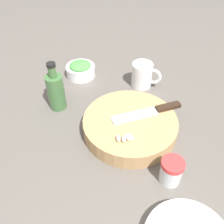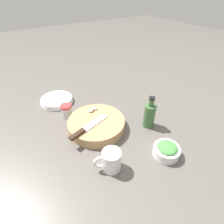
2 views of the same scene
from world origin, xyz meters
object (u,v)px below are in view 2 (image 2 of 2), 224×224
spice_jar (67,111)px  oil_bottle (149,115)px  cutting_board (96,124)px  plate_stack (57,100)px  garlic_cloves (92,110)px  coffee_mug (111,160)px  herb_bowl (167,150)px  chef_knife (87,128)px

spice_jar → oil_bottle: size_ratio=0.42×
cutting_board → plate_stack: 0.35m
garlic_cloves → coffee_mug: bearing=-15.3°
cutting_board → herb_bowl: size_ratio=2.48×
herb_bowl → oil_bottle: bearing=160.5°
garlic_cloves → coffee_mug: coffee_mug is taller
cutting_board → chef_knife: 0.08m
garlic_cloves → plate_stack: bearing=-156.4°
cutting_board → plate_stack: cutting_board is taller
oil_bottle → spice_jar: bearing=-132.7°
herb_bowl → oil_bottle: oil_bottle is taller
garlic_cloves → herb_bowl: size_ratio=0.46×
chef_knife → garlic_cloves: size_ratio=4.20×
plate_stack → oil_bottle: 0.57m
garlic_cloves → plate_stack: (-0.26, -0.11, -0.04)m
cutting_board → garlic_cloves: 0.09m
chef_knife → oil_bottle: (0.10, 0.30, 0.01)m
coffee_mug → herb_bowl: bearing=72.8°
chef_knife → coffee_mug: 0.21m
spice_jar → cutting_board: bearing=27.1°
chef_knife → herb_bowl: (0.28, 0.24, -0.03)m
spice_jar → herb_bowl: bearing=28.0°
herb_bowl → coffee_mug: 0.25m
oil_bottle → cutting_board: bearing=-118.0°
garlic_cloves → spice_jar: spice_jar is taller
chef_knife → coffee_mug: coffee_mug is taller
garlic_cloves → herb_bowl: bearing=20.8°
garlic_cloves → spice_jar: 0.15m
coffee_mug → oil_bottle: size_ratio=0.63×
spice_jar → coffee_mug: bearing=3.1°
chef_knife → herb_bowl: chef_knife is taller
garlic_cloves → oil_bottle: oil_bottle is taller
spice_jar → plate_stack: 0.17m
herb_bowl → spice_jar: 0.55m
cutting_board → garlic_cloves: (-0.08, 0.02, 0.03)m
spice_jar → oil_bottle: 0.44m
cutting_board → coffee_mug: size_ratio=2.62×
chef_knife → spice_jar: bearing=169.5°
cutting_board → herb_bowl: 0.36m
cutting_board → garlic_cloves: garlic_cloves is taller
chef_knife → herb_bowl: size_ratio=1.94×
cutting_board → chef_knife: chef_knife is taller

